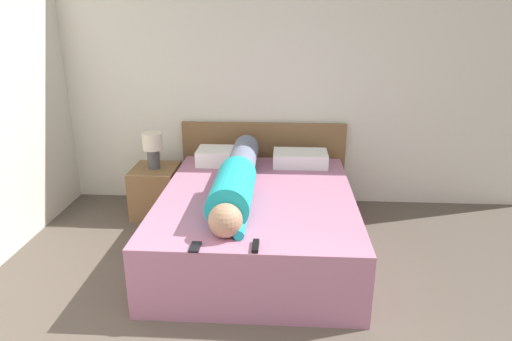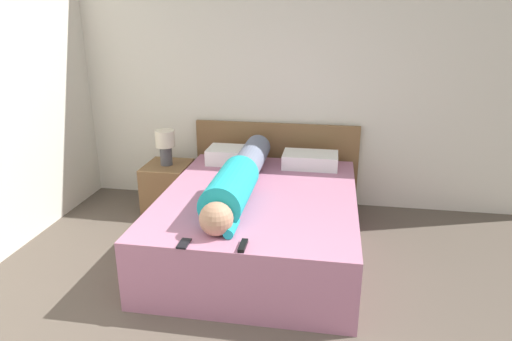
% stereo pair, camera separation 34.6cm
% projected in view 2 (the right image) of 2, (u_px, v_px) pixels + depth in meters
% --- Properties ---
extents(wall_back, '(5.38, 0.06, 2.60)m').
position_uv_depth(wall_back, '(286.00, 77.00, 4.49)').
color(wall_back, silver).
rests_on(wall_back, ground_plane).
extents(bed, '(1.55, 1.96, 0.51)m').
position_uv_depth(bed, '(259.00, 223.00, 3.77)').
color(bed, '#B2708E').
rests_on(bed, ground_plane).
extents(headboard, '(1.67, 0.04, 0.85)m').
position_uv_depth(headboard, '(276.00, 163.00, 4.72)').
color(headboard, brown).
rests_on(headboard, ground_plane).
extents(nightstand, '(0.43, 0.48, 0.47)m').
position_uv_depth(nightstand, '(168.00, 187.00, 4.59)').
color(nightstand, brown).
rests_on(nightstand, ground_plane).
extents(table_lamp, '(0.19, 0.19, 0.35)m').
position_uv_depth(table_lamp, '(165.00, 144.00, 4.44)').
color(table_lamp, '#4C4C51').
rests_on(table_lamp, nightstand).
extents(person_lying, '(0.30, 1.79, 0.30)m').
position_uv_depth(person_lying, '(239.00, 178.00, 3.63)').
color(person_lying, tan).
rests_on(person_lying, bed).
extents(pillow_near_headboard, '(0.54, 0.32, 0.15)m').
position_uv_depth(pillow_near_headboard, '(236.00, 156.00, 4.42)').
color(pillow_near_headboard, white).
rests_on(pillow_near_headboard, bed).
extents(pillow_second, '(0.51, 0.32, 0.13)m').
position_uv_depth(pillow_second, '(310.00, 160.00, 4.31)').
color(pillow_second, white).
rests_on(pillow_second, bed).
extents(tv_remote, '(0.04, 0.15, 0.02)m').
position_uv_depth(tv_remote, '(243.00, 246.00, 2.84)').
color(tv_remote, black).
rests_on(tv_remote, bed).
extents(cell_phone, '(0.06, 0.13, 0.01)m').
position_uv_depth(cell_phone, '(184.00, 244.00, 2.88)').
color(cell_phone, black).
rests_on(cell_phone, bed).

